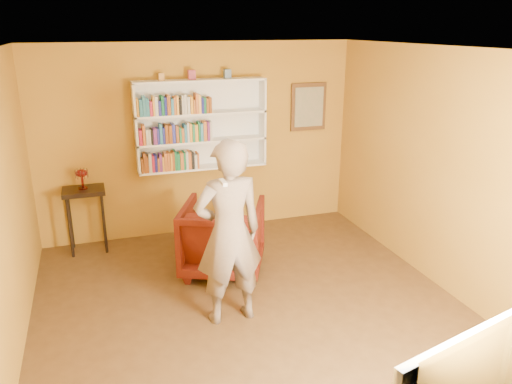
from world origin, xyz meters
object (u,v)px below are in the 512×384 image
bookshelf (200,125)px  person (229,233)px  television (444,372)px  console_table (85,200)px  ruby_lustre (82,175)px  armchair (223,237)px

bookshelf → person: 2.45m
person → television: bearing=104.3°
console_table → ruby_lustre: bearing=-90.0°
person → television: (0.75, -2.30, -0.09)m
television → armchair: bearing=85.0°
person → television: size_ratio=1.65×
bookshelf → ruby_lustre: size_ratio=6.78×
bookshelf → ruby_lustre: (-1.62, -0.16, -0.53)m
console_table → person: size_ratio=0.46×
console_table → armchair: size_ratio=0.90×
armchair → television: television is taller
ruby_lustre → armchair: (1.57, -1.14, -0.62)m
person → ruby_lustre: bearing=-61.8°
bookshelf → armchair: bookshelf is taller
armchair → person: (-0.21, -1.06, 0.51)m
ruby_lustre → person: 2.59m
ruby_lustre → person: (1.37, -2.20, -0.11)m
bookshelf → console_table: size_ratio=2.06×
bookshelf → television: (0.49, -4.66, -0.73)m
armchair → person: person is taller
armchair → person: 1.19m
bookshelf → ruby_lustre: bookshelf is taller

